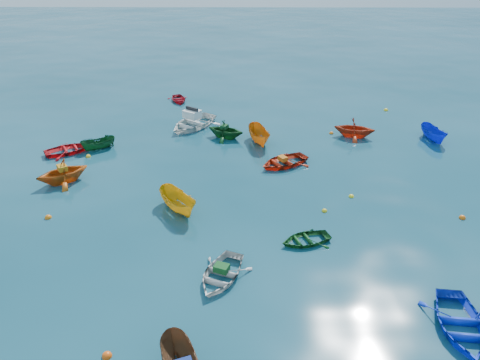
{
  "coord_description": "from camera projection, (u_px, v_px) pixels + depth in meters",
  "views": [
    {
      "loc": [
        0.24,
        -19.9,
        13.71
      ],
      "look_at": [
        0.0,
        5.0,
        0.4
      ],
      "focal_mm": 35.0,
      "sensor_mm": 36.0,
      "label": 1
    }
  ],
  "objects": [
    {
      "name": "sampan_yellow_mid",
      "position": [
        179.0,
        210.0,
        25.93
      ],
      "size": [
        2.9,
        3.33,
        1.25
      ],
      "primitive_type": "imported",
      "rotation": [
        0.0,
        0.0,
        0.63
      ],
      "color": "gold",
      "rests_on": "ground"
    },
    {
      "name": "dinghy_orange_far",
      "position": [
        353.0,
        137.0,
        35.21
      ],
      "size": [
        3.53,
        3.24,
        1.56
      ],
      "primitive_type": "imported",
      "rotation": [
        0.0,
        0.0,
        1.31
      ],
      "color": "#B92F11",
      "rests_on": "ground"
    },
    {
      "name": "buoy_ye_e",
      "position": [
        386.0,
        111.0,
        40.32
      ],
      "size": [
        0.38,
        0.38,
        0.38
      ],
      "primitive_type": "sphere",
      "color": "yellow",
      "rests_on": "ground"
    },
    {
      "name": "dinghy_orange_w",
      "position": [
        64.0,
        182.0,
        28.86
      ],
      "size": [
        4.03,
        3.93,
        1.61
      ],
      "primitive_type": "imported",
      "rotation": [
        0.0,
        0.0,
        -0.95
      ],
      "color": "#C35512",
      "rests_on": "ground"
    },
    {
      "name": "dinghy_green_e",
      "position": [
        305.0,
        242.0,
        23.31
      ],
      "size": [
        3.01,
        2.57,
        0.53
      ],
      "primitive_type": "imported",
      "rotation": [
        0.0,
        0.0,
        -1.23
      ],
      "color": "#11491A",
      "rests_on": "ground"
    },
    {
      "name": "motorboat_white",
      "position": [
        193.0,
        127.0,
        36.94
      ],
      "size": [
        5.21,
        5.53,
        1.53
      ],
      "primitive_type": "imported",
      "rotation": [
        0.0,
        0.0,
        -0.6
      ],
      "color": "white",
      "rests_on": "ground"
    },
    {
      "name": "tarp_green_b",
      "position": [
        224.0,
        127.0,
        34.67
      ],
      "size": [
        0.62,
        0.7,
        0.28
      ],
      "primitive_type": "cube",
      "rotation": [
        0.0,
        0.0,
        1.18
      ],
      "color": "#10431F",
      "rests_on": "dinghy_green_n"
    },
    {
      "name": "buoy_ye_a",
      "position": [
        324.0,
        211.0,
        25.85
      ],
      "size": [
        0.3,
        0.3,
        0.3
      ],
      "primitive_type": "sphere",
      "color": "gold",
      "rests_on": "ground"
    },
    {
      "name": "tarp_orange_b",
      "position": [
        283.0,
        158.0,
        30.69
      ],
      "size": [
        0.68,
        0.72,
        0.28
      ],
      "primitive_type": "cube",
      "rotation": [
        0.0,
        0.0,
        -1.0
      ],
      "color": "#C46414",
      "rests_on": "dinghy_red_ne"
    },
    {
      "name": "dinghy_red_nw",
      "position": [
        69.0,
        152.0,
        32.71
      ],
      "size": [
        3.93,
        3.59,
        0.67
      ],
      "primitive_type": "imported",
      "rotation": [
        0.0,
        0.0,
        2.09
      ],
      "color": "red",
      "rests_on": "ground"
    },
    {
      "name": "tarp_orange_a",
      "position": [
        62.0,
        168.0,
        28.43
      ],
      "size": [
        0.79,
        0.83,
        0.32
      ],
      "primitive_type": "cube",
      "rotation": [
        0.0,
        0.0,
        -0.95
      ],
      "color": "orange",
      "rests_on": "dinghy_orange_w"
    },
    {
      "name": "buoy_ye_b",
      "position": [
        108.0,
        146.0,
        33.68
      ],
      "size": [
        0.32,
        0.32,
        0.32
      ],
      "primitive_type": "sphere",
      "color": "yellow",
      "rests_on": "ground"
    },
    {
      "name": "tarp_green_a",
      "position": [
        222.0,
        268.0,
        20.74
      ],
      "size": [
        0.77,
        0.68,
        0.31
      ],
      "primitive_type": "cube",
      "rotation": [
        0.0,
        0.0,
        -0.37
      ],
      "color": "#134E1D",
      "rests_on": "dinghy_white_near"
    },
    {
      "name": "buoy_or_d",
      "position": [
        361.0,
        137.0,
        35.09
      ],
      "size": [
        0.35,
        0.35,
        0.35
      ],
      "primitive_type": "sphere",
      "color": "#D4670B",
      "rests_on": "ground"
    },
    {
      "name": "buoy_or_b",
      "position": [
        462.0,
        218.0,
        25.23
      ],
      "size": [
        0.36,
        0.36,
        0.36
      ],
      "primitive_type": "sphere",
      "color": "#DE5D0C",
      "rests_on": "ground"
    },
    {
      "name": "sampan_green_far",
      "position": [
        99.0,
        149.0,
        33.2
      ],
      "size": [
        2.58,
        2.11,
        0.95
      ],
      "primitive_type": "imported",
      "rotation": [
        0.0,
        0.0,
        -1.0
      ],
      "color": "#104520",
      "rests_on": "ground"
    },
    {
      "name": "sampan_orange_n",
      "position": [
        259.0,
        143.0,
        34.22
      ],
      "size": [
        1.97,
        3.51,
        1.28
      ],
      "primitive_type": "imported",
      "rotation": [
        0.0,
        0.0,
        0.23
      ],
      "color": "orange",
      "rests_on": "ground"
    },
    {
      "name": "buoy_or_a",
      "position": [
        107.0,
        356.0,
        17.05
      ],
      "size": [
        0.37,
        0.37,
        0.37
      ],
      "primitive_type": "sphere",
      "color": "#EB500C",
      "rests_on": "ground"
    },
    {
      "name": "buoy_ye_c",
      "position": [
        351.0,
        197.0,
        27.26
      ],
      "size": [
        0.31,
        0.31,
        0.31
      ],
      "primitive_type": "sphere",
      "color": "yellow",
      "rests_on": "ground"
    },
    {
      "name": "dinghy_white_near",
      "position": [
        221.0,
        278.0,
        20.89
      ],
      "size": [
        3.29,
        3.8,
        0.66
      ],
      "primitive_type": "imported",
      "rotation": [
        0.0,
        0.0,
        -0.37
      ],
      "color": "beige",
      "rests_on": "ground"
    },
    {
      "name": "buoy_or_e",
      "position": [
        331.0,
        134.0,
        35.74
      ],
      "size": [
        0.33,
        0.33,
        0.33
      ],
      "primitive_type": "sphere",
      "color": "orange",
      "rests_on": "ground"
    },
    {
      "name": "buoy_ye_d",
      "position": [
        88.0,
        157.0,
        32.06
      ],
      "size": [
        0.34,
        0.34,
        0.34
      ],
      "primitive_type": "sphere",
      "color": "yellow",
      "rests_on": "ground"
    },
    {
      "name": "buoy_or_c",
      "position": [
        48.0,
        218.0,
        25.25
      ],
      "size": [
        0.37,
        0.37,
        0.37
      ],
      "primitive_type": "sphere",
      "color": "orange",
      "rests_on": "ground"
    },
    {
      "name": "dinghy_blue_se",
      "position": [
        459.0,
        329.0,
        18.22
      ],
      "size": [
        3.06,
        4.0,
        0.77
      ],
      "primitive_type": "imported",
      "rotation": [
        0.0,
        0.0,
        -0.11
      ],
      "color": "#102FD1",
      "rests_on": "ground"
    },
    {
      "name": "ground",
      "position": [
        239.0,
        233.0,
        24.02
      ],
      "size": [
        160.0,
        160.0,
        0.0
      ],
      "primitive_type": "plane",
      "color": "#093544",
      "rests_on": "ground"
    },
    {
      "name": "sampan_blue_far",
      "position": [
        432.0,
        140.0,
        34.65
      ],
      "size": [
        1.59,
        3.08,
        1.14
      ],
      "primitive_type": "imported",
      "rotation": [
        0.0,
        0.0,
        0.17
      ],
      "color": "#1024CB",
      "rests_on": "ground"
    },
    {
      "name": "dinghy_red_ne",
      "position": [
        284.0,
        165.0,
        30.97
      ],
      "size": [
        4.21,
        3.91,
        0.71
      ],
      "primitive_type": "imported",
      "rotation": [
        0.0,
        0.0,
        -1.0
      ],
      "color": "#B5270F",
      "rests_on": "ground"
    },
    {
      "name": "dinghy_green_n",
      "position": [
        226.0,
        138.0,
        35.04
      ],
      "size": [
        3.46,
        3.25,
        1.45
      ],
      "primitive_type": "imported",
      "rotation": [
        0.0,
        0.0,
        1.18
      ],
      "color": "#114C1C",
      "rests_on": "ground"
    },
    {
      "name": "dinghy_red_far",
      "position": [
        179.0,
        101.0,
        42.57
      ],
      "size": [
        2.51,
        2.98,
        0.53
      ],
      "primitive_type": "imported",
      "rotation": [
        0.0,
        0.0,
        0.3
      ],
      "color": "#A70D1A",
      "rests_on": "ground"
    }
  ]
}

